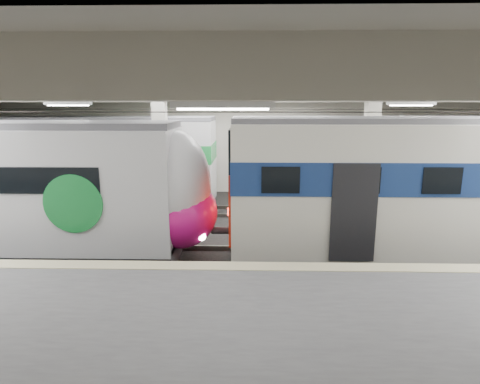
{
  "coord_description": "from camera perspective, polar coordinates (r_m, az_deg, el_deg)",
  "views": [
    {
      "loc": [
        0.41,
        -12.33,
        4.98
      ],
      "look_at": [
        0.1,
        1.0,
        2.0
      ],
      "focal_mm": 30.0,
      "sensor_mm": 36.0,
      "label": 1
    }
  ],
  "objects": [
    {
      "name": "older_rer",
      "position": [
        14.09,
        27.91,
        0.51
      ],
      "size": [
        13.85,
        3.06,
        4.55
      ],
      "color": "beige",
      "rests_on": "ground"
    },
    {
      "name": "far_train",
      "position": [
        19.9,
        -23.72,
        3.68
      ],
      "size": [
        13.66,
        2.79,
        4.37
      ],
      "rotation": [
        0.0,
        0.0,
        -0.0
      ],
      "color": "silver",
      "rests_on": "ground"
    },
    {
      "name": "modern_emu",
      "position": [
        14.58,
        -28.57,
        -0.07
      ],
      "size": [
        13.65,
        2.82,
        4.41
      ],
      "color": "silver",
      "rests_on": "ground"
    },
    {
      "name": "station_hall",
      "position": [
        10.74,
        -0.83,
        3.29
      ],
      "size": [
        36.0,
        24.0,
        5.75
      ],
      "color": "black",
      "rests_on": "ground"
    }
  ]
}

